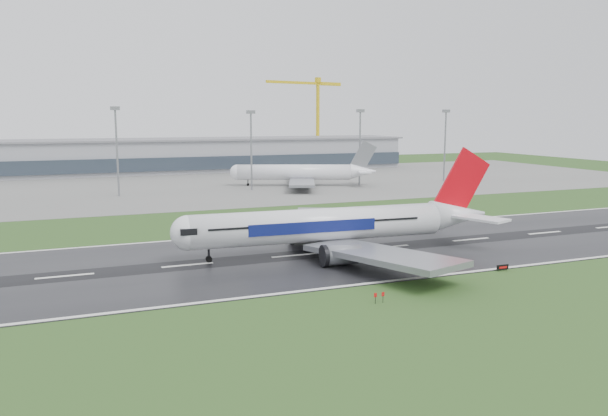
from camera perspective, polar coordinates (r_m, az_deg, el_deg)
name	(u,v)px	position (r m, az deg, el deg)	size (l,w,h in m)	color
ground	(294,256)	(110.02, -0.94, -4.69)	(520.00, 520.00, 0.00)	#254619
runway	(294,256)	(110.01, -0.94, -4.66)	(400.00, 45.00, 0.10)	black
apron	(181,185)	(229.80, -11.88, 2.20)	(400.00, 130.00, 0.08)	slate
terminal	(159,156)	(288.30, -13.91, 4.92)	(240.00, 36.00, 15.00)	gray
main_airliner	(341,204)	(110.97, 3.63, 0.41)	(63.72, 60.68, 18.81)	white
parked_airliner	(300,164)	(221.76, -0.36, 4.32)	(56.45, 52.56, 16.55)	white
tower_crane	(318,122)	(325.45, 1.35, 8.42)	(47.99, 2.62, 47.13)	gold
runway_sign	(503,268)	(105.01, 18.79, -5.53)	(2.30, 0.26, 1.04)	black
floodmast_2	(117,154)	(201.04, -17.76, 5.07)	(0.64, 0.64, 28.10)	gray
floodmast_3	(251,152)	(208.92, -5.16, 5.43)	(0.64, 0.64, 27.06)	gray
floodmast_4	(360,149)	(224.67, 5.46, 5.73)	(0.64, 0.64, 27.66)	gray
floodmast_5	(445,147)	(244.35, 13.57, 5.78)	(0.64, 0.64, 27.74)	gray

